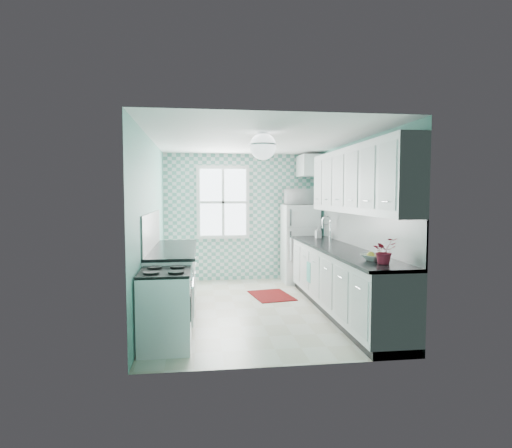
{
  "coord_description": "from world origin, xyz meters",
  "views": [
    {
      "loc": [
        -0.82,
        -6.26,
        1.71
      ],
      "look_at": [
        0.05,
        0.25,
        1.25
      ],
      "focal_mm": 30.0,
      "sensor_mm": 36.0,
      "label": 1
    }
  ],
  "objects": [
    {
      "name": "dish_towel",
      "position": [
        0.89,
        0.24,
        0.48
      ],
      "size": [
        0.02,
        0.21,
        0.31
      ],
      "primitive_type": "cube",
      "rotation": [
        0.0,
        0.0,
        0.05
      ],
      "color": "teal",
      "rests_on": "base_cabinets_right"
    },
    {
      "name": "potted_plant",
      "position": [
        1.2,
        -1.82,
        1.09
      ],
      "size": [
        0.31,
        0.29,
        0.29
      ],
      "primitive_type": "imported",
      "rotation": [
        0.0,
        0.0,
        0.26
      ],
      "color": "#B80308",
      "rests_on": "countertop_right"
    },
    {
      "name": "countertop_right",
      "position": [
        1.19,
        -0.4,
        0.92
      ],
      "size": [
        0.63,
        3.6,
        0.04
      ],
      "primitive_type": "cube",
      "color": "black",
      "rests_on": "base_cabinets_right"
    },
    {
      "name": "ceiling_light",
      "position": [
        0.0,
        -0.8,
        2.32
      ],
      "size": [
        0.34,
        0.34,
        0.35
      ],
      "color": "silver",
      "rests_on": "ceiling"
    },
    {
      "name": "floor",
      "position": [
        0.0,
        0.0,
        -0.01
      ],
      "size": [
        3.0,
        4.4,
        0.02
      ],
      "primitive_type": "cube",
      "color": "beige",
      "rests_on": "ground"
    },
    {
      "name": "sink",
      "position": [
        1.2,
        0.72,
        0.93
      ],
      "size": [
        0.51,
        0.43,
        0.53
      ],
      "rotation": [
        0.0,
        0.0,
        -0.01
      ],
      "color": "silver",
      "rests_on": "countertop_right"
    },
    {
      "name": "rug",
      "position": [
        0.37,
        0.72,
        0.01
      ],
      "size": [
        0.75,
        0.96,
        0.01
      ],
      "primitive_type": "cube",
      "rotation": [
        0.0,
        0.0,
        0.17
      ],
      "color": "#640F09",
      "rests_on": "floor"
    },
    {
      "name": "wall_front",
      "position": [
        0.0,
        -2.21,
        1.25
      ],
      "size": [
        3.0,
        0.02,
        2.5
      ],
      "primitive_type": "cube",
      "color": "#65B0A0",
      "rests_on": "floor"
    },
    {
      "name": "wall_back",
      "position": [
        0.0,
        2.21,
        1.25
      ],
      "size": [
        3.0,
        0.02,
        2.5
      ],
      "primitive_type": "cube",
      "color": "#65B0A0",
      "rests_on": "floor"
    },
    {
      "name": "base_cabinets_left",
      "position": [
        -1.2,
        -0.07,
        0.45
      ],
      "size": [
        0.6,
        2.15,
        0.9
      ],
      "primitive_type": "cube",
      "color": "white",
      "rests_on": "floor"
    },
    {
      "name": "upper_cabinets_right",
      "position": [
        1.33,
        -0.6,
        1.9
      ],
      "size": [
        0.33,
        3.2,
        0.9
      ],
      "primitive_type": "cube",
      "color": "white",
      "rests_on": "wall_right"
    },
    {
      "name": "stove",
      "position": [
        -1.2,
        -1.5,
        0.45
      ],
      "size": [
        0.56,
        0.7,
        0.85
      ],
      "rotation": [
        0.0,
        0.0,
        -0.02
      ],
      "color": "white",
      "rests_on": "floor"
    },
    {
      "name": "window",
      "position": [
        -0.35,
        2.16,
        1.55
      ],
      "size": [
        1.04,
        0.05,
        1.44
      ],
      "color": "white",
      "rests_on": "wall_back"
    },
    {
      "name": "ceiling",
      "position": [
        0.0,
        0.0,
        2.51
      ],
      "size": [
        3.0,
        4.4,
        0.02
      ],
      "primitive_type": "cube",
      "color": "white",
      "rests_on": "wall_back"
    },
    {
      "name": "microwave",
      "position": [
        1.11,
        1.78,
        1.66
      ],
      "size": [
        0.57,
        0.4,
        0.31
      ],
      "primitive_type": "imported",
      "rotation": [
        0.0,
        0.0,
        3.19
      ],
      "color": "silver",
      "rests_on": "fridge"
    },
    {
      "name": "base_cabinets_right",
      "position": [
        1.2,
        -0.4,
        0.45
      ],
      "size": [
        0.6,
        3.6,
        0.9
      ],
      "primitive_type": "cube",
      "color": "white",
      "rests_on": "floor"
    },
    {
      "name": "fruit_bowl",
      "position": [
        1.2,
        -1.58,
        0.98
      ],
      "size": [
        0.37,
        0.37,
        0.07
      ],
      "primitive_type": "imported",
      "rotation": [
        0.0,
        0.0,
        0.3
      ],
      "color": "white",
      "rests_on": "countertop_right"
    },
    {
      "name": "fridge",
      "position": [
        1.11,
        1.78,
        0.75
      ],
      "size": [
        0.66,
        0.65,
        1.51
      ],
      "rotation": [
        0.0,
        0.0,
        -0.04
      ],
      "color": "white",
      "rests_on": "floor"
    },
    {
      "name": "upper_cabinet_fridge",
      "position": [
        1.3,
        1.83,
        2.25
      ],
      "size": [
        0.4,
        0.74,
        0.4
      ],
      "primitive_type": "cube",
      "color": "white",
      "rests_on": "wall_right"
    },
    {
      "name": "countertop_left",
      "position": [
        -1.19,
        -0.07,
        0.92
      ],
      "size": [
        0.63,
        2.15,
        0.04
      ],
      "primitive_type": "cube",
      "color": "black",
      "rests_on": "base_cabinets_left"
    },
    {
      "name": "wall_right",
      "position": [
        1.51,
        0.0,
        1.25
      ],
      "size": [
        0.02,
        4.4,
        2.5
      ],
      "primitive_type": "cube",
      "color": "#65B0A0",
      "rests_on": "floor"
    },
    {
      "name": "accent_wall",
      "position": [
        0.0,
        2.19,
        1.25
      ],
      "size": [
        3.0,
        0.01,
        2.5
      ],
      "primitive_type": "cube",
      "color": "#64A999",
      "rests_on": "wall_back"
    },
    {
      "name": "soap_bottle",
      "position": [
        1.25,
        0.99,
        1.04
      ],
      "size": [
        0.1,
        0.1,
        0.2
      ],
      "primitive_type": "imported",
      "rotation": [
        0.0,
        0.0,
        0.14
      ],
      "color": "#9CAEB3",
      "rests_on": "countertop_right"
    },
    {
      "name": "backsplash_right",
      "position": [
        1.49,
        -0.4,
        1.2
      ],
      "size": [
        0.02,
        3.6,
        0.51
      ],
      "primitive_type": "cube",
      "color": "white",
      "rests_on": "wall_right"
    },
    {
      "name": "wall_left",
      "position": [
        -1.51,
        0.0,
        1.25
      ],
      "size": [
        0.02,
        4.4,
        2.5
      ],
      "primitive_type": "cube",
      "color": "#65B0A0",
      "rests_on": "floor"
    },
    {
      "name": "backsplash_left",
      "position": [
        -1.49,
        -0.07,
        1.2
      ],
      "size": [
        0.02,
        2.15,
        0.51
      ],
      "primitive_type": "cube",
      "color": "white",
      "rests_on": "wall_left"
    }
  ]
}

